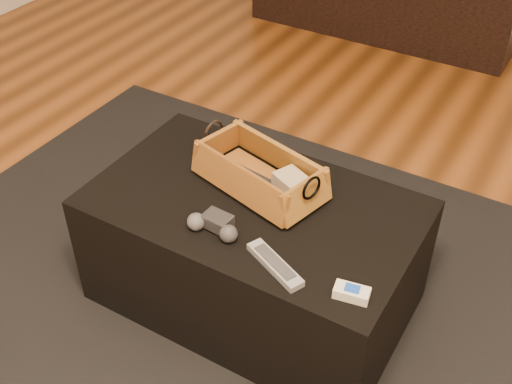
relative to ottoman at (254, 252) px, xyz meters
The scene contains 10 objects.
floor 0.36m from the ottoman, 117.04° to the right, with size 5.00×5.50×0.01m, color brown.
baseboard 2.49m from the ottoman, 92.93° to the left, with size 5.00×0.04×0.12m, color white.
area_rug 0.22m from the ottoman, 90.00° to the right, with size 2.60×2.00×0.01m, color black.
ottoman is the anchor object (origin of this frame).
tv_remote 0.25m from the ottoman, 125.91° to the left, with size 0.22×0.05×0.02m, color black.
cloth_bundle 0.28m from the ottoman, 40.39° to the left, with size 0.12×0.08×0.06m, color tan.
wicker_basket 0.27m from the ottoman, 107.00° to the left, with size 0.46×0.31×0.15m.
game_controller 0.29m from the ottoman, 98.63° to the right, with size 0.16×0.09×0.05m.
silver_remote 0.36m from the ottoman, 47.58° to the right, with size 0.20×0.13×0.02m.
cream_gadget 0.51m from the ottoman, 26.10° to the right, with size 0.10×0.06×0.03m.
Camera 1 is at (0.90, -1.04, 1.67)m, focal length 45.00 mm.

